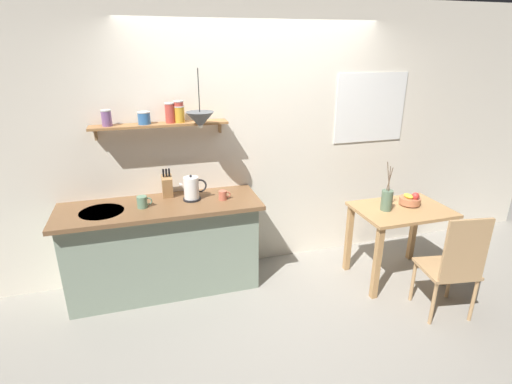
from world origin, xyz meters
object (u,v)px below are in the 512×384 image
Objects in this scene: twig_vase at (387,200)px; coffee_mug_by_sink at (143,202)px; dining_chair_near at (454,264)px; knife_block at (167,186)px; pendant_lamp at (200,120)px; coffee_mug_spare at (223,195)px; fruit_bowl at (410,200)px; electric_kettle at (192,189)px; dining_table at (400,222)px.

twig_vase is 2.29m from coffee_mug_by_sink.
dining_chair_near is 2.05× the size of twig_vase.
knife_block is 0.73m from pendant_lamp.
dining_chair_near is 1.96× the size of pendant_lamp.
pendant_lamp is at bearing 165.94° from twig_vase.
coffee_mug_spare is at bearing 165.87° from twig_vase.
twig_vase is 1.91m from pendant_lamp.
pendant_lamp reaches higher than fruit_bowl.
dining_chair_near is 3.91× the size of electric_kettle.
fruit_bowl is at bearing -13.60° from knife_block.
dining_table is at bearing -12.99° from coffee_mug_spare.
coffee_mug_by_sink is (-0.45, -0.06, -0.06)m from electric_kettle.
coffee_mug_spare is (-1.70, 0.39, 0.32)m from dining_table.
pendant_lamp is (0.11, -0.04, 0.64)m from electric_kettle.
knife_block is 0.54m from coffee_mug_spare.
coffee_mug_by_sink is at bearing 178.94° from coffee_mug_spare.
twig_vase is 1.57m from coffee_mug_spare.
electric_kettle is 0.30m from coffee_mug_spare.
knife_block is (-2.19, 0.61, 0.40)m from dining_table.
fruit_bowl reaches higher than dining_table.
twig_vase reaches higher than fruit_bowl.
knife_block is at bearing 164.45° from dining_table.
knife_block is at bearing 151.08° from pendant_lamp.
coffee_mug_by_sink is (-2.49, 1.09, 0.43)m from dining_chair_near.
pendant_lamp is (0.32, -0.18, 0.64)m from knife_block.
electric_kettle is (-1.80, 0.46, 0.14)m from twig_vase.
coffee_mug_by_sink is at bearing 172.06° from fruit_bowl.
dining_table is 0.31m from twig_vase.
knife_block is (-2.01, 0.60, 0.14)m from twig_vase.
pendant_lamp is at bearing -18.75° from electric_kettle.
pendant_lamp is at bearing 169.12° from fruit_bowl.
electric_kettle is 0.87× the size of knife_block.
coffee_mug_spare is at bearing 169.36° from fruit_bowl.
electric_kettle is 1.90× the size of coffee_mug_by_sink.
electric_kettle is 0.65m from pendant_lamp.
knife_block is at bearing 166.40° from fruit_bowl.
coffee_mug_by_sink reaches higher than dining_chair_near.
knife_block is (-2.25, 1.30, 0.49)m from dining_chair_near.
knife_block is at bearing 156.16° from coffee_mug_spare.
dining_table is at bearing -9.48° from coffee_mug_by_sink.
electric_kettle is at bearing -33.33° from knife_block.
dining_table is 7.84× the size of coffee_mug_spare.
fruit_bowl is 0.40× the size of pendant_lamp.
electric_kettle reaches higher than coffee_mug_spare.
dining_table is 4.41× the size of fruit_bowl.
dining_table is 3.55× the size of electric_kettle.
electric_kettle is at bearing 165.66° from twig_vase.
twig_vase is (-0.24, 0.70, 0.34)m from dining_chair_near.
knife_block is 2.54× the size of coffee_mug_spare.
twig_vase is 4.21× the size of coffee_mug_spare.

